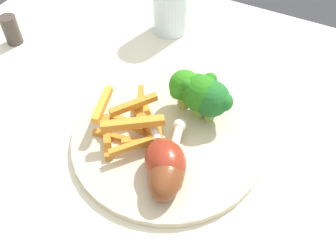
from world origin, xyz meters
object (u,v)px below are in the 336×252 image
object	(u,v)px
chicken_drumstick_near	(168,170)
water_glass	(171,1)
chicken_drumstick_far	(165,159)
broccoli_floret_middle	(202,90)
dining_table	(207,171)
broccoli_floret_front	(211,101)
carrot_fries_pile	(135,124)
broccoli_floret_back	(184,87)
pepper_shaker	(11,30)
dinner_plate	(168,138)

from	to	relation	value
chicken_drumstick_near	water_glass	distance (m)	0.36
chicken_drumstick_near	chicken_drumstick_far	size ratio (longest dim) A/B	1.34
broccoli_floret_middle	dining_table	bearing A→B (deg)	-14.18
broccoli_floret_front	chicken_drumstick_near	xyz separation A→B (m)	(-0.01, -0.12, -0.02)
carrot_fries_pile	broccoli_floret_front	bearing A→B (deg)	40.28
chicken_drumstick_far	chicken_drumstick_near	bearing A→B (deg)	-45.81
dining_table	broccoli_floret_back	xyz separation A→B (m)	(-0.05, 0.01, 0.17)
water_glass	pepper_shaker	size ratio (longest dim) A/B	2.29
dinner_plate	carrot_fries_pile	distance (m)	0.05
dining_table	broccoli_floret_back	distance (m)	0.18
water_glass	chicken_drumstick_far	bearing A→B (deg)	-63.49
dining_table	chicken_drumstick_near	distance (m)	0.20
dining_table	chicken_drumstick_far	xyz separation A→B (m)	(-0.02, -0.11, 0.16)
broccoli_floret_front	broccoli_floret_back	size ratio (longest dim) A/B	1.03
dining_table	water_glass	world-z (taller)	water_glass
dining_table	broccoli_floret_front	xyz separation A→B (m)	(-0.01, -0.00, 0.18)
dinner_plate	carrot_fries_pile	size ratio (longest dim) A/B	2.03
chicken_drumstick_near	broccoli_floret_front	bearing A→B (deg)	87.55
broccoli_floret_back	carrot_fries_pile	xyz separation A→B (m)	(-0.04, -0.08, -0.02)
broccoli_floret_middle	broccoli_floret_back	bearing A→B (deg)	-176.34
dinner_plate	chicken_drumstick_near	size ratio (longest dim) A/B	2.05
broccoli_floret_back	carrot_fries_pile	world-z (taller)	broccoli_floret_back
broccoli_floret_middle	carrot_fries_pile	bearing A→B (deg)	-128.48
broccoli_floret_front	chicken_drumstick_far	bearing A→B (deg)	-98.25
carrot_fries_pile	chicken_drumstick_far	size ratio (longest dim) A/B	1.35
dining_table	water_glass	bearing A→B (deg)	132.35
dinner_plate	broccoli_floret_middle	xyz separation A→B (m)	(0.02, 0.07, 0.05)
dining_table	chicken_drumstick_far	distance (m)	0.19
dinner_plate	pepper_shaker	bearing A→B (deg)	168.38
dinner_plate	chicken_drumstick_near	xyz separation A→B (m)	(0.03, -0.07, 0.03)
carrot_fries_pile	pepper_shaker	xyz separation A→B (m)	(-0.32, 0.09, -0.00)
dining_table	broccoli_floret_middle	world-z (taller)	broccoli_floret_middle
broccoli_floret_middle	water_glass	size ratio (longest dim) A/B	0.58
broccoli_floret_middle	pepper_shaker	xyz separation A→B (m)	(-0.39, 0.01, -0.03)
broccoli_floret_front	pepper_shaker	xyz separation A→B (m)	(-0.41, 0.02, -0.03)
dinner_plate	chicken_drumstick_near	distance (m)	0.08
dinner_plate	water_glass	size ratio (longest dim) A/B	2.26
dining_table	dinner_plate	size ratio (longest dim) A/B	3.88
broccoli_floret_back	chicken_drumstick_far	world-z (taller)	broccoli_floret_back
dinner_plate	broccoli_floret_back	size ratio (longest dim) A/B	4.24
broccoli_floret_back	chicken_drumstick_near	distance (m)	0.14
dinner_plate	chicken_drumstick_near	bearing A→B (deg)	-62.05
broccoli_floret_front	chicken_drumstick_far	world-z (taller)	broccoli_floret_front
broccoli_floret_back	dinner_plate	bearing A→B (deg)	-83.50
dining_table	dinner_plate	bearing A→B (deg)	-128.88
broccoli_floret_front	water_glass	distance (m)	0.26
broccoli_floret_middle	chicken_drumstick_near	xyz separation A→B (m)	(0.01, -0.13, -0.02)
broccoli_floret_back	carrot_fries_pile	bearing A→B (deg)	-115.12
chicken_drumstick_near	pepper_shaker	distance (m)	0.43
broccoli_floret_middle	dinner_plate	bearing A→B (deg)	-107.34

